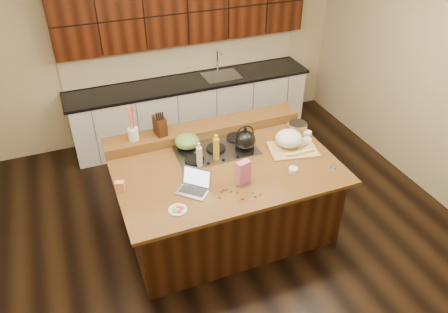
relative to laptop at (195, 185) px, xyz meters
name	(u,v)px	position (x,y,z in m)	size (l,w,h in m)	color
room	(226,131)	(0.45, 0.28, 0.37)	(5.52, 5.02, 2.72)	black
island	(226,197)	(0.45, 0.28, -0.51)	(2.40, 1.60, 0.92)	black
back_ledge	(204,130)	(0.45, 0.98, 0.00)	(2.40, 0.30, 0.12)	black
cooktop	(216,150)	(0.45, 0.58, -0.04)	(0.92, 0.52, 0.05)	gray
back_counter	(189,77)	(0.75, 2.50, 0.01)	(3.70, 0.66, 2.40)	silver
kettle	(245,140)	(0.75, 0.45, 0.10)	(0.24, 0.24, 0.22)	black
green_bowl	(187,141)	(0.15, 0.71, 0.07)	(0.28, 0.28, 0.15)	#567B31
laptop	(195,185)	(0.00, 0.00, 0.00)	(0.39, 0.39, 0.21)	#B7B7BC
oil_bottle	(216,150)	(0.39, 0.41, 0.08)	(0.07, 0.07, 0.27)	gold
vinegar_bottle	(199,157)	(0.17, 0.35, 0.07)	(0.06, 0.06, 0.25)	silver
wooden_tray	(290,141)	(1.25, 0.32, 0.04)	(0.60, 0.49, 0.22)	tan
ramekin_a	(293,170)	(1.07, -0.10, -0.03)	(0.10, 0.10, 0.04)	white
ramekin_b	(307,133)	(1.60, 0.49, -0.03)	(0.10, 0.10, 0.04)	white
ramekin_c	(307,140)	(1.51, 0.36, -0.03)	(0.10, 0.10, 0.04)	white
strainer_bowl	(297,128)	(1.53, 0.62, -0.01)	(0.24, 0.24, 0.09)	#996B3F
kitchen_timer	(334,165)	(1.51, -0.20, -0.02)	(0.08, 0.08, 0.07)	silver
pink_bag	(243,173)	(0.49, -0.09, 0.08)	(0.14, 0.08, 0.26)	#C85E93
candy_plate	(178,210)	(-0.25, -0.24, -0.05)	(0.18, 0.18, 0.01)	white
package_box	(120,187)	(-0.70, 0.24, 0.00)	(0.09, 0.06, 0.12)	#E1984F
utensil_crock	(133,134)	(-0.40, 0.98, 0.13)	(0.12, 0.12, 0.14)	white
knife_block	(160,126)	(-0.09, 0.98, 0.17)	(0.11, 0.18, 0.22)	black
gumdrop_0	(221,191)	(0.23, -0.14, -0.05)	(0.02, 0.02, 0.02)	red
gumdrop_1	(240,184)	(0.45, -0.11, -0.05)	(0.02, 0.02, 0.02)	#198C26
gumdrop_2	(261,194)	(0.58, -0.33, -0.05)	(0.02, 0.02, 0.02)	red
gumdrop_3	(227,189)	(0.29, -0.13, -0.05)	(0.02, 0.02, 0.02)	#198C26
gumdrop_4	(242,198)	(0.38, -0.32, -0.05)	(0.02, 0.02, 0.02)	red
gumdrop_5	(237,186)	(0.41, -0.12, -0.05)	(0.02, 0.02, 0.02)	#198C26
gumdrop_6	(237,192)	(0.38, -0.22, -0.05)	(0.02, 0.02, 0.02)	red
gumdrop_7	(219,197)	(0.18, -0.22, -0.05)	(0.02, 0.02, 0.02)	#198C26
gumdrop_8	(255,196)	(0.51, -0.34, -0.05)	(0.02, 0.02, 0.02)	red
gumdrop_9	(231,191)	(0.32, -0.17, -0.05)	(0.02, 0.02, 0.02)	#198C26
gumdrop_10	(224,189)	(0.26, -0.12, -0.05)	(0.02, 0.02, 0.02)	red
gumdrop_11	(253,192)	(0.52, -0.27, -0.05)	(0.02, 0.02, 0.02)	#198C26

